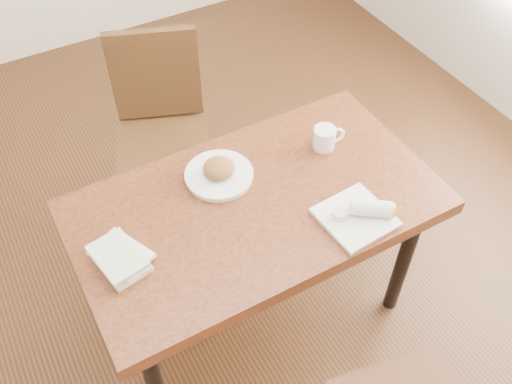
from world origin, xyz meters
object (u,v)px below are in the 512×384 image
coffee_mug (325,137)px  book_stack (120,257)px  plate_burrito (360,214)px  plate_scone (219,173)px  chair_far (161,121)px  table (256,217)px

coffee_mug → book_stack: bearing=-171.4°
plate_burrito → book_stack: size_ratio=1.10×
plate_scone → coffee_mug: bearing=-6.4°
chair_far → book_stack: size_ratio=4.19×
coffee_mug → plate_burrito: coffee_mug is taller
book_stack → plate_scone: bearing=22.2°
plate_scone → book_stack: plate_scone is taller
table → plate_burrito: (0.27, -0.24, 0.11)m
table → coffee_mug: coffee_mug is taller
coffee_mug → book_stack: coffee_mug is taller
plate_burrito → chair_far: bearing=107.4°
table → plate_scone: bearing=109.8°
chair_far → book_stack: 0.96m
table → chair_far: size_ratio=1.36×
chair_far → plate_scone: size_ratio=3.75×
chair_far → plate_scone: 0.67m
plate_scone → plate_burrito: plate_scone is taller
table → book_stack: 0.52m
chair_far → plate_burrito: chair_far is taller
table → chair_far: (-0.05, 0.80, -0.12)m
table → plate_scone: size_ratio=5.12×
table → plate_burrito: plate_burrito is taller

